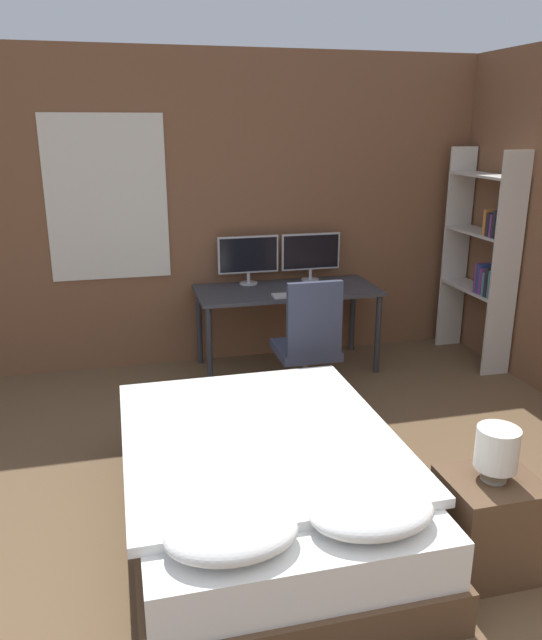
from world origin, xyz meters
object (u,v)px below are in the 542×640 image
at_px(office_chair, 308,356).
at_px(bookshelf, 486,251).
at_px(bed, 264,486).
at_px(keyboard, 295,295).
at_px(bedside_lamp, 497,449).
at_px(computer_mouse, 327,292).
at_px(desk, 287,297).
at_px(monitor_left, 248,257).
at_px(monitor_right, 311,253).
at_px(nightstand, 488,524).

distance_m(office_chair, bookshelf, 1.95).
relative_size(bed, keyboard, 5.19).
bearing_deg(bedside_lamp, bookshelf, 59.43).
xyz_separation_m(bed, computer_mouse, (1.02, 1.98, 0.49)).
distance_m(desk, keyboard, 0.26).
height_order(bed, desk, desk).
height_order(monitor_left, computer_mouse, monitor_left).
height_order(bedside_lamp, bookshelf, bookshelf).
height_order(monitor_left, monitor_right, same).
xyz_separation_m(monitor_left, office_chair, (0.23, -1.04, -0.58)).
bearing_deg(bed, office_chair, 64.34).
distance_m(nightstand, monitor_right, 3.13).
height_order(desk, office_chair, office_chair).
bearing_deg(office_chair, keyboard, 84.44).
height_order(bed, keyboard, keyboard).
distance_m(computer_mouse, bookshelf, 1.47).
height_order(monitor_left, keyboard, monitor_left).
xyz_separation_m(bedside_lamp, monitor_right, (0.05, 3.05, 0.32)).
relative_size(computer_mouse, office_chair, 0.07).
relative_size(nightstand, monitor_left, 0.92).
distance_m(bedside_lamp, monitor_left, 3.11).
height_order(bedside_lamp, monitor_right, monitor_right).
height_order(keyboard, bookshelf, bookshelf).
height_order(nightstand, monitor_right, monitor_right).
distance_m(bedside_lamp, keyboard, 2.57).
bearing_deg(office_chair, monitor_left, 102.65).
distance_m(bed, keyboard, 2.16).
bearing_deg(bedside_lamp, nightstand, -90.00).
bearing_deg(monitor_left, bedside_lamp, -80.25).
bearing_deg(bookshelf, bed, -141.73).
distance_m(monitor_left, monitor_right, 0.58).
bearing_deg(monitor_left, keyboard, -59.73).
distance_m(bedside_lamp, office_chair, 2.04).
relative_size(monitor_right, keyboard, 1.43).
distance_m(desk, monitor_right, 0.50).
xyz_separation_m(bedside_lamp, bookshelf, (1.49, 2.52, 0.37)).
relative_size(bedside_lamp, office_chair, 0.26).
xyz_separation_m(monitor_left, keyboard, (0.29, -0.49, -0.24)).
distance_m(keyboard, bookshelf, 1.75).
distance_m(keyboard, office_chair, 0.65).
height_order(monitor_right, office_chair, monitor_right).
xyz_separation_m(bed, bookshelf, (2.46, 1.94, 0.77)).
relative_size(nightstand, bedside_lamp, 1.87).
xyz_separation_m(bed, monitor_right, (1.03, 2.47, 0.72)).
relative_size(keyboard, computer_mouse, 5.40).
xyz_separation_m(desk, monitor_left, (-0.29, 0.25, 0.33)).
height_order(monitor_right, computer_mouse, monitor_right).
bearing_deg(monitor_right, keyboard, -120.27).
bearing_deg(bedside_lamp, bed, 149.37).
bearing_deg(bed, bedside_lamp, -30.63).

